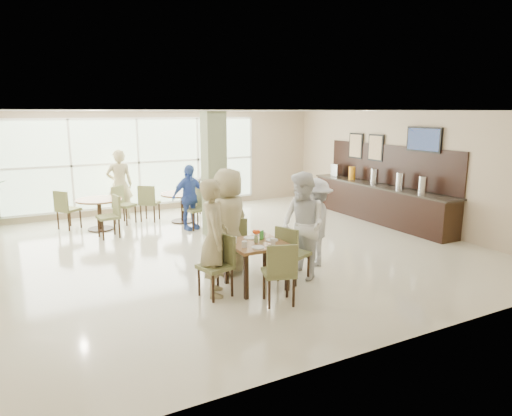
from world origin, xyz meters
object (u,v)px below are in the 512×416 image
buffet_counter (379,200)px  teen_right (302,226)px  teen_standing (316,222)px  round_table_left (99,206)px  teen_left (214,238)px  main_table (256,249)px  adult_standing (120,185)px  adult_b (217,185)px  teen_far (229,221)px  round_table_right (183,200)px  adult_a (189,197)px

buffet_counter → teen_right: bearing=-147.9°
teen_right → teen_standing: bearing=126.7°
buffet_counter → round_table_left: bearing=159.6°
teen_left → main_table: bearing=-75.7°
teen_standing → adult_standing: 5.93m
teen_right → teen_standing: (0.60, 0.47, -0.10)m
teen_left → teen_standing: (2.20, 0.46, -0.10)m
round_table_left → teen_right: size_ratio=0.59×
round_table_left → adult_b: size_ratio=0.59×
main_table → teen_left: (-0.70, 0.04, 0.26)m
teen_far → teen_standing: 1.64m
teen_right → adult_standing: 6.16m
teen_far → buffet_counter: bearing=176.4°
round_table_right → buffet_counter: (4.53, -2.28, -0.02)m
teen_far → teen_right: bearing=118.3°
buffet_counter → teen_standing: (-3.46, -2.08, 0.25)m
teen_far → teen_standing: (1.60, -0.34, -0.12)m
adult_a → adult_standing: (-1.23, 1.88, 0.13)m
teen_standing → adult_b: 4.26m
round_table_left → adult_standing: bearing=53.0°
teen_left → round_table_left: bearing=28.2°
teen_left → adult_a: size_ratio=1.16×
adult_standing → teen_far: bearing=105.5°
main_table → teen_far: bearing=96.9°
teen_right → adult_standing: size_ratio=0.99×
round_table_right → teen_far: 4.07m
main_table → buffet_counter: bearing=27.5°
round_table_left → teen_standing: (3.10, -4.51, 0.24)m
adult_a → round_table_left: bearing=139.0°
main_table → adult_b: 4.95m
main_table → buffet_counter: 5.58m
round_table_right → teen_right: bearing=-84.5°
round_table_right → teen_left: bearing=-103.2°
buffet_counter → teen_left: 6.21m
teen_standing → teen_far: bearing=-65.9°
teen_left → teen_right: (1.59, -0.02, 0.00)m
teen_left → adult_a: teen_left is taller
adult_standing → round_table_right: bearing=148.0°
round_table_right → buffet_counter: buffet_counter is taller
round_table_left → adult_standing: 1.19m
round_table_left → round_table_right: (2.03, -0.15, 0.01)m
teen_right → adult_a: (-0.57, 4.01, -0.12)m
main_table → adult_b: adult_b is taller
round_table_right → teen_left: teen_left is taller
teen_right → adult_a: bearing=-173.0°
teen_right → teen_far: bearing=-130.2°
main_table → round_table_left: size_ratio=0.81×
buffet_counter → round_table_right: bearing=153.3°
teen_far → teen_standing: bearing=145.6°
round_table_left → adult_b: (2.95, -0.26, 0.33)m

